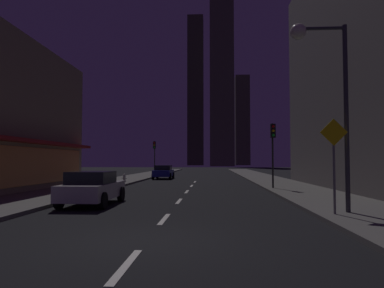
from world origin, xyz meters
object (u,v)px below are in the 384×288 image
at_px(car_parked_near, 92,188).
at_px(pedestrian_crossing_sign, 334,157).
at_px(street_lamp_right, 321,70).
at_px(fire_hydrant_far_left, 124,178).
at_px(traffic_light_near_right, 273,141).
at_px(traffic_light_far_left, 154,150).
at_px(car_parked_far, 163,172).

xyz_separation_m(car_parked_near, pedestrian_crossing_sign, (9.20, -3.13, 1.28)).
relative_size(car_parked_near, street_lamp_right, 0.64).
bearing_deg(fire_hydrant_far_left, car_parked_near, -81.22).
distance_m(traffic_light_near_right, traffic_light_far_left, 22.94).
bearing_deg(street_lamp_right, fire_hydrant_far_left, 122.73).
relative_size(car_parked_near, traffic_light_near_right, 1.01).
relative_size(traffic_light_near_right, pedestrian_crossing_sign, 1.33).
distance_m(fire_hydrant_far_left, traffic_light_near_right, 13.51).
distance_m(car_parked_far, street_lamp_right, 27.10).
bearing_deg(street_lamp_right, car_parked_far, 109.61).
xyz_separation_m(traffic_light_near_right, traffic_light_far_left, (-11.00, 20.13, 0.00)).
relative_size(fire_hydrant_far_left, traffic_light_far_left, 0.16).
height_order(fire_hydrant_far_left, pedestrian_crossing_sign, pedestrian_crossing_sign).
bearing_deg(pedestrian_crossing_sign, street_lamp_right, 115.15).
bearing_deg(fire_hydrant_far_left, car_parked_far, 73.27).
relative_size(fire_hydrant_far_left, traffic_light_near_right, 0.16).
height_order(car_parked_near, street_lamp_right, street_lamp_right).
bearing_deg(car_parked_near, traffic_light_far_left, 93.84).
height_order(car_parked_far, pedestrian_crossing_sign, pedestrian_crossing_sign).
bearing_deg(street_lamp_right, traffic_light_near_right, 89.36).
xyz_separation_m(car_parked_far, traffic_light_far_left, (-1.90, 5.76, 2.45)).
bearing_deg(car_parked_far, street_lamp_right, -70.39).
bearing_deg(traffic_light_far_left, car_parked_far, -71.76).
xyz_separation_m(traffic_light_far_left, street_lamp_right, (10.88, -30.96, 1.87)).
relative_size(car_parked_far, traffic_light_near_right, 1.01).
xyz_separation_m(car_parked_far, pedestrian_crossing_sign, (9.20, -25.67, 1.28)).
bearing_deg(car_parked_far, car_parked_near, -90.00).
xyz_separation_m(car_parked_near, car_parked_far, (0.00, 22.54, 0.00)).
relative_size(car_parked_far, traffic_light_far_left, 1.01).
height_order(car_parked_far, traffic_light_far_left, traffic_light_far_left).
relative_size(traffic_light_far_left, pedestrian_crossing_sign, 1.33).
xyz_separation_m(car_parked_near, traffic_light_far_left, (-1.90, 28.30, 2.45)).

